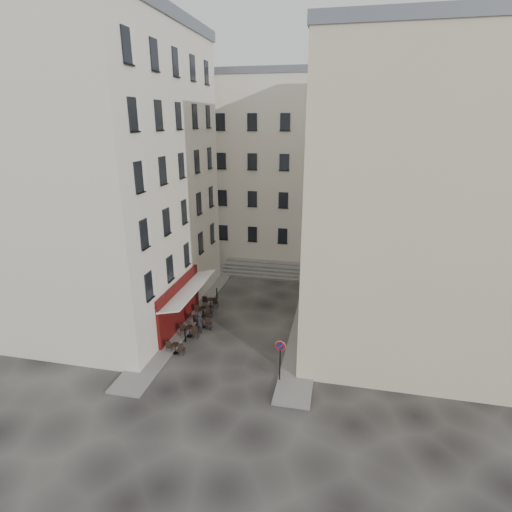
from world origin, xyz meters
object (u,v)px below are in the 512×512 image
(bistro_table_a, at_px, (176,348))
(pedestrian, at_px, (199,323))
(bistro_table_b, at_px, (190,331))
(no_parking_sign, at_px, (280,353))

(bistro_table_a, relative_size, pedestrian, 0.75)
(bistro_table_b, xyz_separation_m, pedestrian, (0.45, 0.66, 0.32))
(bistro_table_a, xyz_separation_m, pedestrian, (0.57, 2.82, 0.37))
(bistro_table_a, bearing_deg, bistro_table_b, 86.97)
(bistro_table_a, bearing_deg, no_parking_sign, -11.82)
(no_parking_sign, height_order, bistro_table_a, no_parking_sign)
(no_parking_sign, relative_size, bistro_table_a, 2.16)
(bistro_table_b, height_order, pedestrian, pedestrian)
(no_parking_sign, bearing_deg, bistro_table_a, 175.31)
(bistro_table_a, bearing_deg, pedestrian, 78.64)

